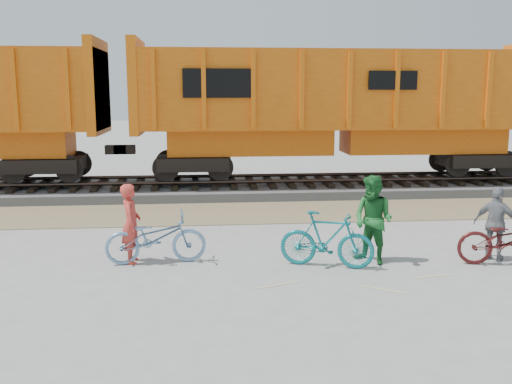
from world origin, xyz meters
The scene contains 11 objects.
ground centered at (0.00, 0.00, 0.00)m, with size 120.00×120.00×0.00m, color #9E9E99.
gravel_strip centered at (0.00, 5.50, 0.01)m, with size 120.00×3.00×0.02m, color #8B7A56.
ballast_bed centered at (0.00, 9.00, 0.15)m, with size 120.00×4.00×0.30m, color slate.
track centered at (0.00, 9.00, 0.47)m, with size 120.00×2.60×0.24m.
hopper_car_center centered at (2.39, 9.00, 3.01)m, with size 14.00×3.13×4.65m.
bicycle_blue centered at (-3.32, 0.80, 0.54)m, with size 0.71×2.05×1.07m, color #6B94BA.
bicycle_teal centered at (0.11, 0.20, 0.57)m, with size 0.53×1.89×1.14m, color #0F6E75.
bicycle_maroon centered at (3.82, -0.07, 0.54)m, with size 0.72×2.05×1.08m, color #461313.
person_solo centered at (-3.82, 0.90, 0.82)m, with size 0.60×0.39×1.65m, color red.
person_man centered at (1.11, 0.40, 0.91)m, with size 0.88×0.69×1.81m, color #1D682A.
person_woman centered at (3.72, 0.33, 0.78)m, with size 0.91×0.38×1.56m, color gray.
Camera 1 is at (-2.35, -10.67, 3.49)m, focal length 40.00 mm.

